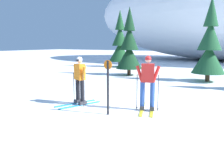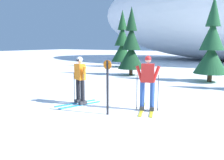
% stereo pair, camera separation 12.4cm
% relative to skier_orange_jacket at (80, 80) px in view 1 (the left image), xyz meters
% --- Properties ---
extents(ground_plane, '(120.00, 120.00, 0.00)m').
position_rel_skier_orange_jacket_xyz_m(ground_plane, '(1.12, 0.82, -0.90)').
color(ground_plane, white).
extents(skier_orange_jacket, '(1.00, 1.68, 1.72)m').
position_rel_skier_orange_jacket_xyz_m(skier_orange_jacket, '(0.00, 0.00, 0.00)').
color(skier_orange_jacket, '#2893CC').
rests_on(skier_orange_jacket, ground).
extents(skier_red_jacket, '(0.93, 1.69, 1.79)m').
position_rel_skier_orange_jacket_xyz_m(skier_red_jacket, '(2.37, 0.50, 0.05)').
color(skier_red_jacket, gold).
rests_on(skier_red_jacket, ground).
extents(pine_tree_far_left, '(2.02, 2.02, 5.24)m').
position_rel_skier_orange_jacket_xyz_m(pine_tree_far_left, '(-5.28, 12.63, 1.30)').
color(pine_tree_far_left, '#47301E').
rests_on(pine_tree_far_left, ground).
extents(pine_tree_center_left, '(1.79, 1.79, 4.62)m').
position_rel_skier_orange_jacket_xyz_m(pine_tree_center_left, '(-1.94, 7.86, 1.04)').
color(pine_tree_center_left, '#47301E').
rests_on(pine_tree_center_left, ground).
extents(pine_tree_center_right, '(1.84, 1.84, 4.77)m').
position_rel_skier_orange_jacket_xyz_m(pine_tree_center_right, '(3.16, 7.76, 1.10)').
color(pine_tree_center_right, '#47301E').
rests_on(pine_tree_center_right, ground).
extents(trail_marker_post, '(0.28, 0.07, 1.68)m').
position_rel_skier_orange_jacket_xyz_m(trail_marker_post, '(1.50, -0.51, 0.05)').
color(trail_marker_post, black).
rests_on(trail_marker_post, ground).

